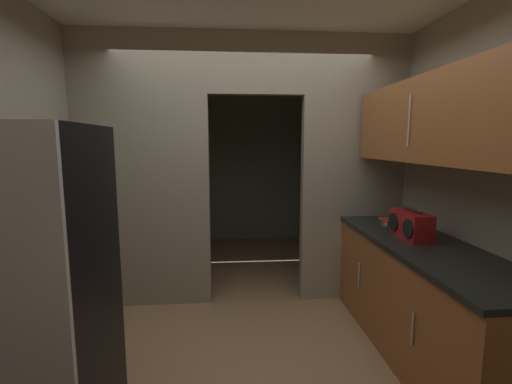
{
  "coord_description": "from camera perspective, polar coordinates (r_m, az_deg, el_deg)",
  "views": [
    {
      "loc": [
        -0.17,
        -2.35,
        1.65
      ],
      "look_at": [
        0.09,
        0.85,
        1.2
      ],
      "focal_mm": 24.82,
      "sensor_mm": 36.0,
      "label": 1
    }
  ],
  "objects": [
    {
      "name": "ground",
      "position": [
        2.87,
        -0.48,
        -27.06
      ],
      "size": [
        20.0,
        20.0,
        0.0
      ],
      "primitive_type": "plane",
      "color": "#93704C"
    },
    {
      "name": "refrigerator",
      "position": [
        2.25,
        -33.93,
        -13.77
      ],
      "size": [
        0.82,
        0.74,
        1.74
      ],
      "color": "black",
      "rests_on": "ground"
    },
    {
      "name": "adjoining_room_shell",
      "position": [
        5.28,
        -2.79,
        4.75
      ],
      "size": [
        3.3,
        2.49,
        2.7
      ],
      "color": "gray",
      "rests_on": "ground"
    },
    {
      "name": "book_stack",
      "position": [
        3.49,
        20.64,
        -4.5
      ],
      "size": [
        0.14,
        0.17,
        0.06
      ],
      "color": "#388C47",
      "rests_on": "lower_cabinet_run"
    },
    {
      "name": "kitchen_partition",
      "position": [
        3.57,
        -2.46,
        4.56
      ],
      "size": [
        3.3,
        0.12,
        2.7
      ],
      "color": "gray",
      "rests_on": "ground"
    },
    {
      "name": "lower_cabinet_run",
      "position": [
        3.14,
        25.05,
        -15.3
      ],
      "size": [
        0.66,
        2.12,
        0.89
      ],
      "color": "brown",
      "rests_on": "ground"
    },
    {
      "name": "boombox",
      "position": [
        3.09,
        23.69,
        -4.87
      ],
      "size": [
        0.18,
        0.4,
        0.24
      ],
      "color": "maroon",
      "rests_on": "lower_cabinet_run"
    },
    {
      "name": "upper_cabinet_counterside",
      "position": [
        2.91,
        26.65,
        10.26
      ],
      "size": [
        0.36,
        1.9,
        0.61
      ],
      "color": "brown"
    }
  ]
}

